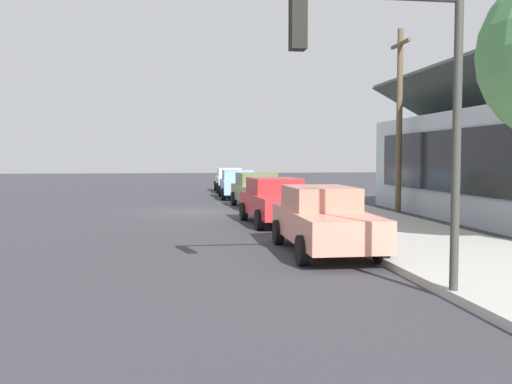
{
  "coord_description": "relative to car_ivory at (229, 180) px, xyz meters",
  "views": [
    {
      "loc": [
        24.24,
        -0.86,
        2.32
      ],
      "look_at": [
        0.18,
        2.55,
        0.83
      ],
      "focal_mm": 39.91,
      "sensor_mm": 36.0,
      "label": 1
    }
  ],
  "objects": [
    {
      "name": "ground_plane",
      "position": [
        13.89,
        -2.74,
        -0.81
      ],
      "size": [
        120.0,
        120.0,
        0.0
      ],
      "primitive_type": "plane",
      "color": "#38383D"
    },
    {
      "name": "sidewalk_curb",
      "position": [
        13.89,
        2.86,
        -0.73
      ],
      "size": [
        60.0,
        4.2,
        0.16
      ],
      "primitive_type": "cube",
      "color": "#B2AFA8",
      "rests_on": "ground"
    },
    {
      "name": "car_ivory",
      "position": [
        0.0,
        0.0,
        0.0
      ],
      "size": [
        4.63,
        2.0,
        1.59
      ],
      "rotation": [
        0.0,
        0.0,
        -0.02
      ],
      "color": "silver",
      "rests_on": "ground"
    },
    {
      "name": "car_skyblue",
      "position": [
        6.09,
        -0.09,
        0.0
      ],
      "size": [
        4.91,
        2.19,
        1.59
      ],
      "rotation": [
        0.0,
        0.0,
        -0.03
      ],
      "color": "#8CB7E0",
      "rests_on": "ground"
    },
    {
      "name": "car_olive",
      "position": [
        12.19,
        0.14,
        0.0
      ],
      "size": [
        4.52,
        2.21,
        1.59
      ],
      "rotation": [
        0.0,
        0.0,
        0.05
      ],
      "color": "olive",
      "rests_on": "ground"
    },
    {
      "name": "car_cherry",
      "position": [
        18.73,
        -0.14,
        0.0
      ],
      "size": [
        4.63,
        2.26,
        1.59
      ],
      "rotation": [
        0.0,
        0.0,
        0.06
      ],
      "color": "red",
      "rests_on": "ground"
    },
    {
      "name": "car_coral",
      "position": [
        24.73,
        -0.05,
        0.0
      ],
      "size": [
        4.85,
        1.99,
        1.59
      ],
      "rotation": [
        0.0,
        0.0,
        -0.01
      ],
      "color": "#EA8C75",
      "rests_on": "ground"
    },
    {
      "name": "traffic_light_main",
      "position": [
        29.54,
        -0.2,
        2.68
      ],
      "size": [
        0.37,
        2.79,
        5.2
      ],
      "color": "#383833",
      "rests_on": "ground"
    },
    {
      "name": "utility_pole_wooden",
      "position": [
        15.89,
        5.46,
        3.11
      ],
      "size": [
        1.8,
        0.24,
        7.5
      ],
      "color": "brown",
      "rests_on": "ground"
    },
    {
      "name": "fire_hydrant_red",
      "position": [
        19.85,
        1.46,
        -0.32
      ],
      "size": [
        0.22,
        0.22,
        0.71
      ],
      "color": "red",
      "rests_on": "sidewalk_curb"
    }
  ]
}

